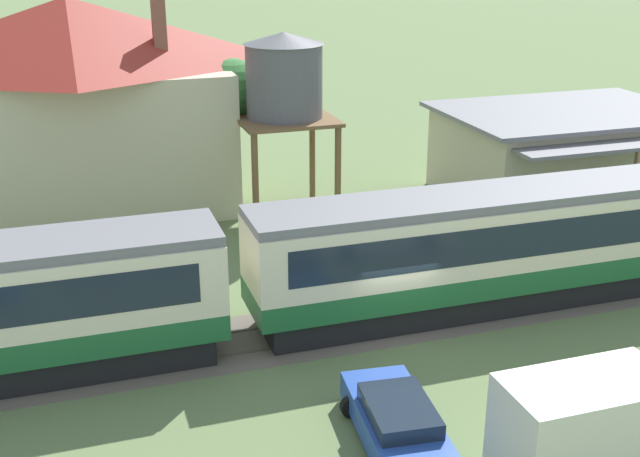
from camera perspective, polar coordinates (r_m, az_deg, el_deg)
ground_plane at (r=26.25m, az=4.95°, el=-7.25°), size 600.00×600.00×0.00m
passenger_train at (r=28.73m, az=16.04°, el=-0.50°), size 64.30×2.85×4.11m
railway_track at (r=31.44m, az=20.61°, el=-3.69°), size 105.33×3.60×0.04m
station_building at (r=40.33m, az=16.93°, el=5.19°), size 11.64×9.29×4.21m
station_house_red_roof at (r=37.45m, az=-16.93°, el=8.47°), size 14.22×7.59×9.53m
water_tower at (r=34.92m, az=-2.56°, el=10.47°), size 4.16×4.16×8.15m
parked_car_blue_2 at (r=20.68m, az=5.53°, el=-13.63°), size 2.51×4.74×1.28m
delivery_truck_cream at (r=20.58m, az=19.92°, el=-12.84°), size 5.75×2.10×2.55m
yard_tree_0 at (r=37.03m, az=-6.26°, el=9.44°), size 3.14×3.14×6.79m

